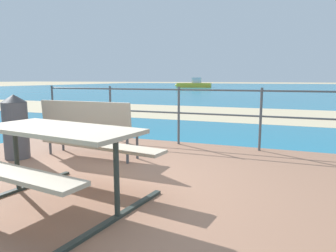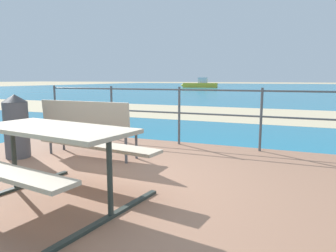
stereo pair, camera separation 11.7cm
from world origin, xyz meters
name	(u,v)px [view 1 (the left image)]	position (x,y,z in m)	size (l,w,h in m)	color
ground_plane	(112,189)	(0.00, 0.00, 0.00)	(240.00, 240.00, 0.00)	tan
patio_paving	(112,186)	(0.00, 0.00, 0.03)	(6.40, 5.20, 0.06)	#996B51
sea_water	(271,89)	(0.00, 40.00, 0.01)	(90.00, 90.00, 0.01)	teal
beach_strip	(232,114)	(0.00, 8.43, 0.01)	(54.00, 4.92, 0.01)	beige
picnic_table	(60,145)	(-0.16, -0.65, 0.65)	(1.80, 1.61, 0.76)	#BCAD93
park_bench	(88,123)	(-0.98, 0.95, 0.60)	(1.62, 0.45, 0.89)	#BCAD93
railing_fence	(179,108)	(0.00, 2.40, 0.74)	(5.94, 0.04, 1.08)	#4C5156
trash_bin	(16,127)	(-2.00, 0.51, 0.56)	(0.37, 0.37, 0.99)	#4C4C51
boat_near	(194,84)	(-11.22, 41.82, 0.46)	(5.68, 2.06, 1.49)	yellow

